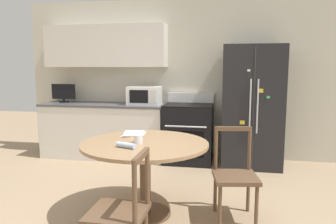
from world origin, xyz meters
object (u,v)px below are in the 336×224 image
refrigerator (252,106)px  microwave (144,96)px  dining_chair_near (121,213)px  dining_chair_right (235,176)px  candle_glass (138,139)px  oven_range (188,133)px  countertop_tv (64,92)px

refrigerator → microwave: refrigerator is taller
refrigerator → dining_chair_near: 3.09m
dining_chair_right → microwave: bearing=-62.7°
dining_chair_right → candle_glass: dining_chair_right is taller
oven_range → candle_glass: (-0.26, -1.99, 0.32)m
dining_chair_right → dining_chair_near: 1.31m
microwave → dining_chair_right: size_ratio=0.57×
countertop_tv → dining_chair_right: (2.84, -1.93, -0.64)m
refrigerator → dining_chair_near: bearing=-111.4°
microwave → dining_chair_near: bearing=-78.9°
oven_range → refrigerator: bearing=-1.4°
dining_chair_right → dining_chair_near: (-0.84, -1.00, 0.00)m
oven_range → dining_chair_near: size_ratio=1.20×
countertop_tv → dining_chair_near: (1.99, -2.93, -0.64)m
dining_chair_near → candle_glass: (-0.11, 0.88, 0.36)m
oven_range → countertop_tv: size_ratio=2.65×
microwave → oven_range: bearing=-1.0°
refrigerator → countertop_tv: (-3.11, 0.09, 0.16)m
refrigerator → countertop_tv: refrigerator is taller
oven_range → countertop_tv: (-2.15, 0.07, 0.60)m
microwave → dining_chair_near: size_ratio=0.57×
refrigerator → candle_glass: bearing=-121.9°
oven_range → microwave: bearing=179.0°
dining_chair_near → countertop_tv: bearing=34.5°
oven_range → dining_chair_right: bearing=-69.6°
refrigerator → microwave: 1.69m
countertop_tv → oven_range: bearing=-1.7°
dining_chair_right → oven_range: bearing=-79.2°
microwave → dining_chair_near: microwave is taller
refrigerator → candle_glass: 2.32m
countertop_tv → dining_chair_right: size_ratio=0.45×
candle_glass → refrigerator: bearing=58.1°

